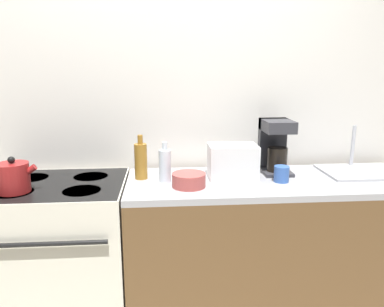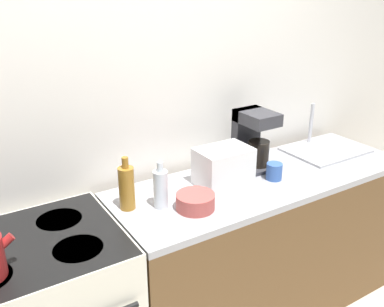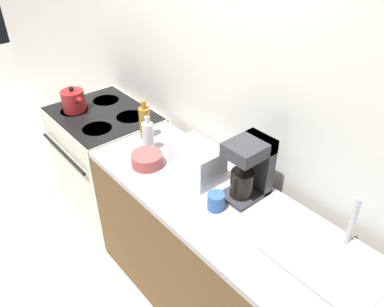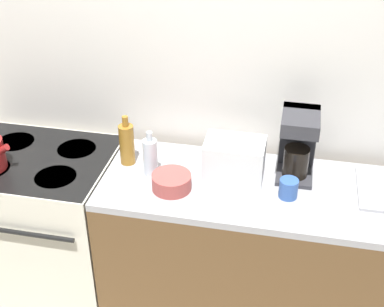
{
  "view_description": "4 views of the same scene",
  "coord_description": "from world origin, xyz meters",
  "px_view_note": "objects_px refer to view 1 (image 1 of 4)",
  "views": [
    {
      "loc": [
        -0.04,
        -1.78,
        1.57
      ],
      "look_at": [
        0.13,
        0.35,
        1.08
      ],
      "focal_mm": 35.0,
      "sensor_mm": 36.0,
      "label": 1
    },
    {
      "loc": [
        -0.87,
        -1.31,
        1.94
      ],
      "look_at": [
        0.18,
        0.36,
        1.14
      ],
      "focal_mm": 40.0,
      "sensor_mm": 36.0,
      "label": 2
    },
    {
      "loc": [
        1.65,
        -0.76,
        2.23
      ],
      "look_at": [
        0.32,
        0.37,
        1.05
      ],
      "focal_mm": 35.0,
      "sensor_mm": 36.0,
      "label": 3
    },
    {
      "loc": [
        0.62,
        -1.79,
        2.41
      ],
      "look_at": [
        0.18,
        0.31,
        1.06
      ],
      "focal_mm": 50.0,
      "sensor_mm": 36.0,
      "label": 4
    }
  ],
  "objects_px": {
    "bottle_amber": "(141,161)",
    "bowl": "(189,180)",
    "kettle": "(14,177)",
    "cup_blue": "(281,174)",
    "bottle_clear": "(165,165)",
    "stove": "(61,256)",
    "toaster": "(233,161)",
    "coffee_maker": "(275,144)"
  },
  "relations": [
    {
      "from": "bottle_amber",
      "to": "bowl",
      "type": "bearing_deg",
      "value": -33.09
    },
    {
      "from": "kettle",
      "to": "bowl",
      "type": "bearing_deg",
      "value": 0.85
    },
    {
      "from": "cup_blue",
      "to": "bottle_amber",
      "type": "bearing_deg",
      "value": 170.98
    },
    {
      "from": "bottle_clear",
      "to": "stove",
      "type": "bearing_deg",
      "value": 178.98
    },
    {
      "from": "bottle_amber",
      "to": "cup_blue",
      "type": "height_order",
      "value": "bottle_amber"
    },
    {
      "from": "kettle",
      "to": "toaster",
      "type": "bearing_deg",
      "value": 7.87
    },
    {
      "from": "toaster",
      "to": "bottle_amber",
      "type": "distance_m",
      "value": 0.55
    },
    {
      "from": "stove",
      "to": "cup_blue",
      "type": "relative_size",
      "value": 9.96
    },
    {
      "from": "bottle_clear",
      "to": "bottle_amber",
      "type": "bearing_deg",
      "value": 152.46
    },
    {
      "from": "coffee_maker",
      "to": "stove",
      "type": "bearing_deg",
      "value": -173.47
    },
    {
      "from": "bottle_clear",
      "to": "bowl",
      "type": "height_order",
      "value": "bottle_clear"
    },
    {
      "from": "stove",
      "to": "toaster",
      "type": "distance_m",
      "value": 1.17
    },
    {
      "from": "coffee_maker",
      "to": "cup_blue",
      "type": "xyz_separation_m",
      "value": [
        -0.02,
        -0.22,
        -0.13
      ]
    },
    {
      "from": "bottle_clear",
      "to": "bowl",
      "type": "distance_m",
      "value": 0.18
    },
    {
      "from": "bottle_clear",
      "to": "bowl",
      "type": "bearing_deg",
      "value": -38.42
    },
    {
      "from": "kettle",
      "to": "cup_blue",
      "type": "bearing_deg",
      "value": 2.39
    },
    {
      "from": "bottle_clear",
      "to": "cup_blue",
      "type": "xyz_separation_m",
      "value": [
        0.67,
        -0.06,
        -0.05
      ]
    },
    {
      "from": "stove",
      "to": "bottle_clear",
      "type": "height_order",
      "value": "bottle_clear"
    },
    {
      "from": "toaster",
      "to": "bottle_clear",
      "type": "height_order",
      "value": "bottle_clear"
    },
    {
      "from": "bottle_amber",
      "to": "bowl",
      "type": "xyz_separation_m",
      "value": [
        0.27,
        -0.18,
        -0.07
      ]
    },
    {
      "from": "bottle_clear",
      "to": "kettle",
      "type": "bearing_deg",
      "value": -171.71
    },
    {
      "from": "kettle",
      "to": "bottle_clear",
      "type": "xyz_separation_m",
      "value": [
        0.8,
        0.12,
        0.02
      ]
    },
    {
      "from": "toaster",
      "to": "bottle_clear",
      "type": "bearing_deg",
      "value": -172.98
    },
    {
      "from": "coffee_maker",
      "to": "bottle_clear",
      "type": "xyz_separation_m",
      "value": [
        -0.69,
        -0.16,
        -0.08
      ]
    },
    {
      "from": "toaster",
      "to": "bottle_clear",
      "type": "relative_size",
      "value": 1.22
    },
    {
      "from": "bottle_amber",
      "to": "cup_blue",
      "type": "bearing_deg",
      "value": -9.02
    },
    {
      "from": "toaster",
      "to": "cup_blue",
      "type": "bearing_deg",
      "value": -21.35
    },
    {
      "from": "stove",
      "to": "cup_blue",
      "type": "xyz_separation_m",
      "value": [
        1.3,
        -0.07,
        0.5
      ]
    },
    {
      "from": "coffee_maker",
      "to": "cup_blue",
      "type": "distance_m",
      "value": 0.25
    },
    {
      "from": "kettle",
      "to": "coffee_maker",
      "type": "height_order",
      "value": "coffee_maker"
    },
    {
      "from": "stove",
      "to": "kettle",
      "type": "height_order",
      "value": "kettle"
    },
    {
      "from": "cup_blue",
      "to": "coffee_maker",
      "type": "bearing_deg",
      "value": 84.31
    },
    {
      "from": "bottle_amber",
      "to": "cup_blue",
      "type": "xyz_separation_m",
      "value": [
        0.81,
        -0.13,
        -0.06
      ]
    },
    {
      "from": "bottle_amber",
      "to": "cup_blue",
      "type": "relative_size",
      "value": 2.85
    },
    {
      "from": "coffee_maker",
      "to": "bottle_clear",
      "type": "relative_size",
      "value": 1.42
    },
    {
      "from": "toaster",
      "to": "bottle_amber",
      "type": "height_order",
      "value": "bottle_amber"
    },
    {
      "from": "bottle_amber",
      "to": "toaster",
      "type": "bearing_deg",
      "value": -2.54
    },
    {
      "from": "toaster",
      "to": "cup_blue",
      "type": "relative_size",
      "value": 3.08
    },
    {
      "from": "coffee_maker",
      "to": "cup_blue",
      "type": "bearing_deg",
      "value": -95.69
    },
    {
      "from": "toaster",
      "to": "cup_blue",
      "type": "xyz_separation_m",
      "value": [
        0.27,
        -0.1,
        -0.06
      ]
    },
    {
      "from": "stove",
      "to": "toaster",
      "type": "xyz_separation_m",
      "value": [
        1.03,
        0.04,
        0.55
      ]
    },
    {
      "from": "toaster",
      "to": "cup_blue",
      "type": "distance_m",
      "value": 0.29
    }
  ]
}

